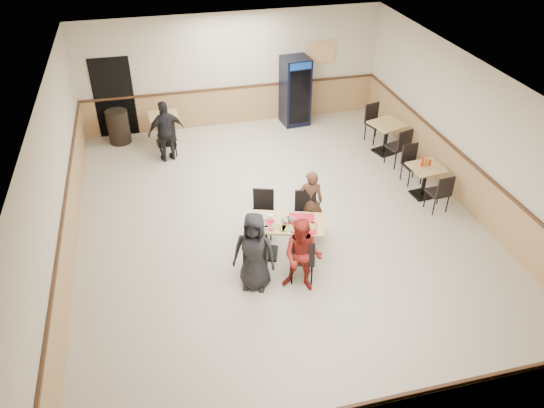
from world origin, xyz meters
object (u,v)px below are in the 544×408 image
object	(u,v)px
lone_diner	(166,131)
back_table	(165,125)
diner_man_opposite	(310,201)
pepsi_cooler	(295,91)
main_table	(284,233)
diner_woman_right	(303,256)
trash_bin	(118,127)
side_table_near	(425,177)
side_table_far	(386,133)
diner_woman_left	(254,252)

from	to	relation	value
lone_diner	back_table	xyz separation A→B (m)	(0.00, 0.89, -0.24)
diner_man_opposite	pepsi_cooler	xyz separation A→B (m)	(1.08, 4.85, 0.26)
pepsi_cooler	diner_man_opposite	bearing A→B (deg)	-107.73
back_table	pepsi_cooler	world-z (taller)	pepsi_cooler
main_table	diner_woman_right	world-z (taller)	diner_woman_right
trash_bin	side_table_near	bearing A→B (deg)	-33.34
diner_man_opposite	side_table_far	size ratio (longest dim) A/B	1.45
main_table	diner_woman_left	size ratio (longest dim) A/B	1.06
trash_bin	diner_man_opposite	bearing A→B (deg)	-52.96
diner_woman_right	side_table_far	distance (m)	5.46
main_table	side_table_near	xyz separation A→B (m)	(3.48, 1.26, -0.03)
lone_diner	trash_bin	bearing A→B (deg)	-61.95
main_table	pepsi_cooler	xyz separation A→B (m)	(1.78, 5.52, 0.42)
main_table	diner_man_opposite	distance (m)	0.99
side_table_near	trash_bin	bearing A→B (deg)	146.66
diner_woman_left	trash_bin	world-z (taller)	diner_woman_left
lone_diner	back_table	size ratio (longest dim) A/B	1.94
main_table	diner_woman_right	bearing A→B (deg)	-67.62
diner_woman_right	pepsi_cooler	xyz separation A→B (m)	(1.72, 6.45, 0.22)
main_table	diner_woman_right	distance (m)	0.95
diner_man_opposite	back_table	size ratio (longest dim) A/B	1.70
diner_woman_left	diner_man_opposite	size ratio (longest dim) A/B	1.12
diner_man_opposite	lone_diner	world-z (taller)	lone_diner
lone_diner	side_table_far	xyz separation A→B (m)	(5.27, -0.93, -0.23)
diner_man_opposite	side_table_far	distance (m)	3.85
diner_woman_left	side_table_near	bearing A→B (deg)	47.75
main_table	diner_man_opposite	bearing A→B (deg)	62.10
diner_man_opposite	main_table	bearing A→B (deg)	59.38
diner_woman_right	side_table_near	world-z (taller)	diner_woman_right
lone_diner	diner_man_opposite	bearing A→B (deg)	109.91
diner_woman_right	side_table_far	bearing A→B (deg)	79.70
diner_man_opposite	trash_bin	size ratio (longest dim) A/B	1.53
lone_diner	trash_bin	distance (m)	1.72
main_table	back_table	bearing A→B (deg)	127.54
side_table_far	pepsi_cooler	world-z (taller)	pepsi_cooler
main_table	back_table	world-z (taller)	back_table
diner_man_opposite	back_table	distance (m)	5.10
side_table_far	pepsi_cooler	size ratio (longest dim) A/B	0.50
diner_woman_left	back_table	distance (m)	5.90
diner_man_opposite	side_table_far	world-z (taller)	diner_man_opposite
lone_diner	side_table_far	world-z (taller)	lone_diner
diner_woman_left	diner_woman_right	bearing A→B (deg)	4.51
main_table	diner_woman_right	xyz separation A→B (m)	(0.06, -0.93, 0.20)
back_table	side_table_far	bearing A→B (deg)	-18.98
back_table	side_table_near	bearing A→B (deg)	-36.32
side_table_near	side_table_far	world-z (taller)	side_table_far
main_table	pepsi_cooler	bearing A→B (deg)	90.56
main_table	trash_bin	bearing A→B (deg)	136.55
side_table_near	pepsi_cooler	world-z (taller)	pepsi_cooler
main_table	pepsi_cooler	world-z (taller)	pepsi_cooler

